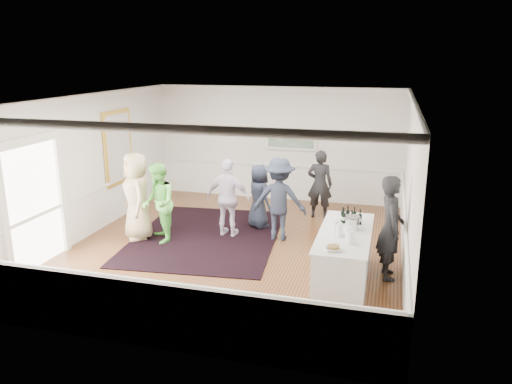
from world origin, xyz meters
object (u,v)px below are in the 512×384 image
(guest_dark_a, at_px, (279,199))
(ice_bucket, at_px, (353,223))
(guest_navy, at_px, (259,196))
(guest_green, at_px, (159,203))
(guest_dark_b, at_px, (320,184))
(nut_bowl, at_px, (333,248))
(serving_table, at_px, (344,257))
(bartender, at_px, (391,228))
(guest_tan, at_px, (137,196))
(guest_lilac, at_px, (228,198))

(guest_dark_a, height_order, ice_bucket, guest_dark_a)
(guest_navy, bearing_deg, guest_green, 82.98)
(guest_dark_b, xyz_separation_m, nut_bowl, (0.88, -4.60, 0.14))
(serving_table, relative_size, guest_navy, 1.57)
(bartender, distance_m, guest_tan, 5.52)
(nut_bowl, bearing_deg, guest_dark_a, 118.41)
(guest_lilac, bearing_deg, guest_navy, -120.13)
(guest_navy, distance_m, ice_bucket, 3.38)
(serving_table, distance_m, guest_dark_b, 3.82)
(bartender, relative_size, nut_bowl, 7.22)
(guest_green, bearing_deg, guest_dark_b, 95.58)
(guest_tan, height_order, nut_bowl, guest_tan)
(guest_dark_b, xyz_separation_m, ice_bucket, (1.09, -3.49, 0.22))
(guest_tan, distance_m, nut_bowl, 5.02)
(guest_dark_a, bearing_deg, ice_bucket, 132.81)
(ice_bucket, bearing_deg, guest_green, 168.71)
(guest_dark_b, bearing_deg, ice_bucket, 107.13)
(guest_tan, bearing_deg, ice_bucket, 39.94)
(serving_table, xyz_separation_m, guest_dark_b, (-0.98, 3.67, 0.38))
(guest_lilac, xyz_separation_m, guest_dark_a, (1.16, 0.10, 0.03))
(guest_dark_a, bearing_deg, serving_table, 128.02)
(guest_dark_b, height_order, guest_navy, guest_dark_b)
(guest_tan, distance_m, guest_lilac, 2.04)
(guest_tan, height_order, guest_dark_b, guest_tan)
(bartender, bearing_deg, guest_tan, 73.88)
(nut_bowl, bearing_deg, guest_dark_b, 100.85)
(guest_lilac, bearing_deg, guest_dark_a, -171.50)
(guest_navy, bearing_deg, guest_lilac, 100.03)
(guest_green, bearing_deg, guest_navy, 94.89)
(serving_table, relative_size, ice_bucket, 9.28)
(guest_tan, xyz_separation_m, guest_lilac, (1.92, 0.70, -0.09))
(guest_lilac, bearing_deg, guest_green, 32.94)
(guest_dark_a, height_order, guest_dark_b, guest_dark_a)
(guest_green, xyz_separation_m, guest_dark_b, (3.16, 2.64, -0.01))
(bartender, distance_m, guest_dark_b, 3.67)
(guest_navy, relative_size, nut_bowl, 5.70)
(guest_dark_b, height_order, ice_bucket, guest_dark_b)
(guest_tan, height_order, ice_bucket, guest_tan)
(guest_dark_b, bearing_deg, guest_dark_a, 69.83)
(guest_tan, distance_m, guest_navy, 2.84)
(guest_green, xyz_separation_m, guest_navy, (1.87, 1.52, -0.12))
(guest_lilac, xyz_separation_m, ice_bucket, (2.89, -1.61, 0.19))
(guest_dark_a, distance_m, nut_bowl, 3.21)
(guest_lilac, relative_size, guest_dark_a, 0.97)
(ice_bucket, bearing_deg, guest_dark_b, 107.37)
(guest_tan, distance_m, guest_dark_a, 3.18)
(guest_green, height_order, ice_bucket, guest_green)
(guest_green, relative_size, guest_dark_a, 0.95)
(guest_tan, xyz_separation_m, guest_navy, (2.42, 1.46, -0.22))
(serving_table, height_order, ice_bucket, ice_bucket)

